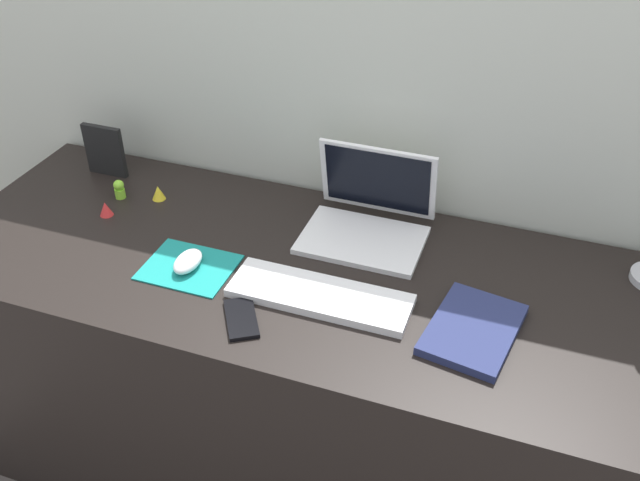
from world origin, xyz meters
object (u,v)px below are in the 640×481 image
at_px(toy_figurine_yellow, 158,193).
at_px(cell_phone, 241,318).
at_px(picture_frame, 105,151).
at_px(toy_figurine_lime, 119,189).
at_px(laptop, 369,213).
at_px(notebook_pad, 473,329).
at_px(mouse, 188,261).
at_px(keyboard, 320,296).
at_px(toy_figurine_red, 106,209).

bearing_deg(toy_figurine_yellow, cell_phone, -41.52).
bearing_deg(cell_phone, toy_figurine_yellow, 106.64).
height_order(picture_frame, toy_figurine_lime, picture_frame).
bearing_deg(laptop, notebook_pad, -42.53).
height_order(cell_phone, picture_frame, picture_frame).
distance_m(mouse, cell_phone, 0.23).
bearing_deg(keyboard, laptop, 85.13).
height_order(cell_phone, toy_figurine_yellow, toy_figurine_yellow).
bearing_deg(toy_figurine_lime, toy_figurine_red, -81.18).
bearing_deg(cell_phone, toy_figurine_lime, 114.91).
xyz_separation_m(cell_phone, toy_figurine_lime, (-0.52, 0.34, 0.02)).
bearing_deg(picture_frame, mouse, -36.51).
distance_m(mouse, notebook_pad, 0.67).
distance_m(notebook_pad, toy_figurine_lime, 1.02).
bearing_deg(keyboard, toy_figurine_yellow, 155.93).
height_order(notebook_pad, toy_figurine_yellow, toy_figurine_yellow).
distance_m(picture_frame, toy_figurine_red, 0.23).
distance_m(cell_phone, picture_frame, 0.77).
height_order(picture_frame, toy_figurine_red, picture_frame).
xyz_separation_m(mouse, toy_figurine_lime, (-0.33, 0.22, 0.01)).
bearing_deg(toy_figurine_red, picture_frame, 121.93).
distance_m(toy_figurine_red, toy_figurine_lime, 0.09).
bearing_deg(cell_phone, notebook_pad, -16.67).
relative_size(cell_phone, toy_figurine_lime, 2.40).
relative_size(notebook_pad, toy_figurine_lime, 4.51).
bearing_deg(laptop, cell_phone, -111.02).
distance_m(mouse, picture_frame, 0.54).
relative_size(cell_phone, notebook_pad, 0.53).
distance_m(laptop, toy_figurine_yellow, 0.58).
distance_m(notebook_pad, picture_frame, 1.14).
bearing_deg(toy_figurine_red, cell_phone, -26.61).
height_order(mouse, toy_figurine_lime, toy_figurine_lime).
bearing_deg(toy_figurine_lime, laptop, 6.38).
distance_m(keyboard, picture_frame, 0.83).
xyz_separation_m(laptop, toy_figurine_red, (-0.67, -0.16, -0.03)).
bearing_deg(cell_phone, laptop, 37.14).
xyz_separation_m(picture_frame, toy_figurine_lime, (0.10, -0.10, -0.05)).
height_order(toy_figurine_red, toy_figurine_yellow, toy_figurine_yellow).
relative_size(laptop, notebook_pad, 1.25).
bearing_deg(toy_figurine_red, laptop, 13.76).
height_order(keyboard, toy_figurine_yellow, toy_figurine_yellow).
relative_size(cell_phone, picture_frame, 0.85).
bearing_deg(notebook_pad, toy_figurine_yellow, 173.88).
bearing_deg(toy_figurine_yellow, mouse, -47.82).
xyz_separation_m(notebook_pad, toy_figurine_lime, (-1.00, 0.21, 0.02)).
distance_m(laptop, cell_phone, 0.45).
xyz_separation_m(cell_phone, picture_frame, (-0.62, 0.44, 0.07)).
bearing_deg(laptop, toy_figurine_red, -166.24).
relative_size(picture_frame, toy_figurine_yellow, 3.74).
bearing_deg(keyboard, cell_phone, -137.71).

